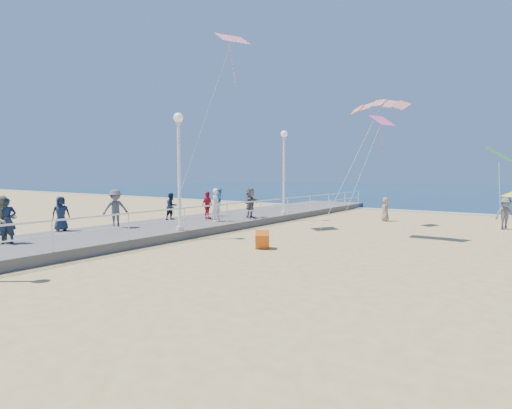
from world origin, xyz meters
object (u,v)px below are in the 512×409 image
Objects in this scene: spectator_3 at (207,205)px; beach_walker_a at (506,214)px; lamp_post_far at (284,163)px; toddler_held at (220,197)px; spectator_0 at (7,221)px; spectator_5 at (250,203)px; woman_holding_toddler at (217,205)px; spectator_1 at (4,220)px; spectator_6 at (216,203)px; box_kite at (262,241)px; beach_walker_c at (385,209)px; spectator_7 at (172,206)px; spectator_4 at (61,214)px; spectator_2 at (116,209)px; lamp_post_mid at (179,159)px.

beach_walker_a is at bearing -67.93° from spectator_3.
lamp_post_far is 5.61× the size of toddler_held.
spectator_0 is 0.96× the size of spectator_5.
woman_holding_toddler is 10.02m from spectator_1.
beach_walker_a is (14.63, 6.73, -0.35)m from spectator_6.
spectator_0 is 1.08× the size of spectator_3.
spectator_5 is at bearing 168.45° from beach_walker_a.
spectator_3 is at bearing 72.73° from toddler_held.
spectator_5 is 2.98× the size of box_kite.
spectator_5 is 8.70m from beach_walker_c.
spectator_6 is 1.08× the size of spectator_7.
spectator_5 is (2.11, 12.28, 0.03)m from spectator_0.
spectator_4 reaches higher than beach_walker_a.
beach_walker_c is at bearing 140.69° from beach_walker_a.
woman_holding_toddler is 5.28m from spectator_2.
spectator_1 is at bearing -166.56° from beach_walker_a.
spectator_2 reaches higher than beach_walker_a.
box_kite is (5.37, -3.36, -1.00)m from woman_holding_toddler.
woman_holding_toddler is 2.50m from spectator_5.
lamp_post_far is at bearing 16.22° from spectator_2.
spectator_4 is 22.45m from beach_walker_a.
woman_holding_toddler is at bearing -45.82° from beach_walker_c.
lamp_post_far is at bearing 90.00° from lamp_post_mid.
spectator_6 is at bearing 166.21° from beach_walker_a.
lamp_post_far is at bearing 22.50° from spectator_0.
spectator_5 is (-0.52, -2.88, -2.37)m from lamp_post_far.
woman_holding_toddler is at bearing -70.04° from spectator_7.
spectator_1 is at bearing -135.41° from spectator_4.
spectator_0 reaches higher than spectator_7.
beach_walker_c is (5.38, 3.49, -2.91)m from lamp_post_far.
lamp_post_mid reaches higher than toddler_held.
spectator_3 is at bearing 22.86° from spectator_2.
beach_walker_c is at bearing 66.72° from lamp_post_mid.
lamp_post_far is 10.30m from box_kite.
spectator_3 reaches higher than beach_walker_a.
spectator_1 reaches higher than spectator_0.
lamp_post_mid is 5.15m from spectator_7.
beach_walker_a is at bearing 46.31° from lamp_post_mid.
woman_holding_toddler is 2.73m from spectator_7.
spectator_2 is (-0.46, 5.06, 0.03)m from spectator_1.
toddler_held is at bearing 111.17° from box_kite.
lamp_post_mid is 3.25× the size of spectator_6.
spectator_5 is at bearing -100.15° from lamp_post_far.
spectator_4 is 6.04m from spectator_7.
toddler_held is 0.53× the size of spectator_1.
box_kite is at bearing -129.01° from spectator_3.
beach_walker_a is (15.41, 9.65, -0.30)m from spectator_7.
spectator_5 is (0.48, 2.45, -0.01)m from woman_holding_toddler.
toddler_held is 2.97m from spectator_7.
spectator_1 is 1.04× the size of beach_walker_a.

